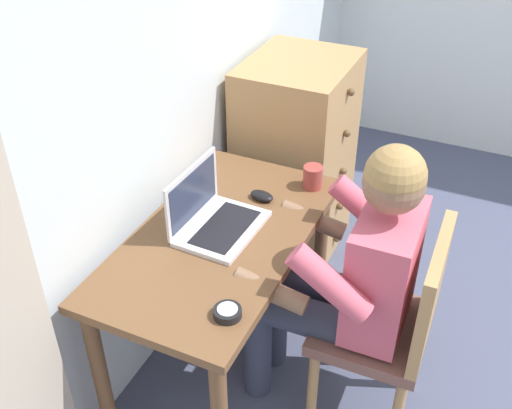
# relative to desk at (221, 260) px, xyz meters

# --- Properties ---
(wall_back) EXTENTS (4.80, 0.05, 2.50)m
(wall_back) POSITION_rel_desk_xyz_m (0.27, 0.37, 0.63)
(wall_back) COLOR silver
(wall_back) RESTS_ON ground_plane
(desk) EXTENTS (1.09, 0.59, 0.74)m
(desk) POSITION_rel_desk_xyz_m (0.00, 0.00, 0.00)
(desk) COLOR brown
(desk) RESTS_ON ground_plane
(dresser) EXTENTS (0.58, 0.51, 1.06)m
(dresser) POSITION_rel_desk_xyz_m (0.95, 0.07, -0.09)
(dresser) COLOR tan
(dresser) RESTS_ON ground_plane
(chair) EXTENTS (0.43, 0.41, 0.89)m
(chair) POSITION_rel_desk_xyz_m (0.07, -0.66, -0.12)
(chair) COLOR brown
(chair) RESTS_ON ground_plane
(person_seated) EXTENTS (0.54, 0.59, 1.21)m
(person_seated) POSITION_rel_desk_xyz_m (0.07, -0.47, 0.06)
(person_seated) COLOR #33384C
(person_seated) RESTS_ON ground_plane
(laptop) EXTENTS (0.35, 0.26, 0.24)m
(laptop) POSITION_rel_desk_xyz_m (0.03, 0.04, 0.17)
(laptop) COLOR silver
(laptop) RESTS_ON desk
(computer_mouse) EXTENTS (0.08, 0.11, 0.03)m
(computer_mouse) POSITION_rel_desk_xyz_m (0.27, -0.05, 0.14)
(computer_mouse) COLOR black
(computer_mouse) RESTS_ON desk
(desk_clock) EXTENTS (0.09, 0.09, 0.03)m
(desk_clock) POSITION_rel_desk_xyz_m (-0.36, -0.21, 0.14)
(desk_clock) COLOR black
(desk_clock) RESTS_ON desk
(coffee_mug) EXTENTS (0.12, 0.08, 0.09)m
(coffee_mug) POSITION_rel_desk_xyz_m (0.44, -0.20, 0.17)
(coffee_mug) COLOR #9E3D38
(coffee_mug) RESTS_ON desk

